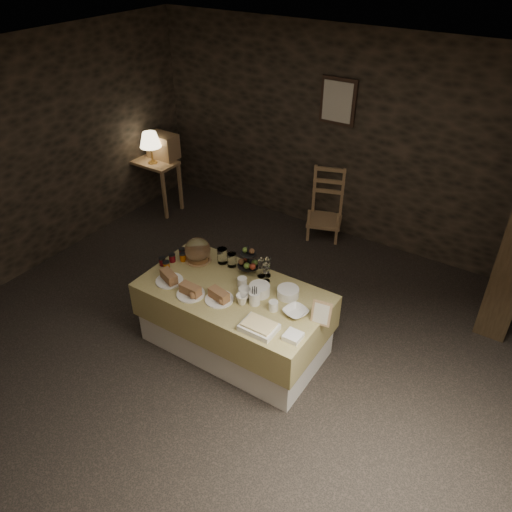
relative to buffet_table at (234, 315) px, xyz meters
The scene contains 27 objects.
ground_plane 0.42m from the buffet_table, 142.10° to the left, with size 5.50×5.00×0.01m, color black.
room_shell 1.17m from the buffet_table, 142.10° to the left, with size 5.52×5.02×2.60m.
buffet_table is the anchor object (origin of this frame).
console_table 3.13m from the buffet_table, 146.32° to the left, with size 0.69×0.39×0.74m.
table_lamp 3.13m from the buffet_table, 146.58° to the left, with size 0.29×0.29×0.44m.
wine_rack 3.23m from the buffet_table, 143.13° to the left, with size 0.42×0.26×0.34m, color #977647.
chair 2.43m from the buffet_table, 94.82° to the left, with size 0.54×0.53×0.72m.
framed_picture 2.89m from the buffet_table, 95.59° to the left, with size 0.45×0.04×0.55m.
plate_stack_a 0.42m from the buffet_table, 20.24° to the left, with size 0.19×0.19×0.10m, color white.
plate_stack_b 0.61m from the buffet_table, 23.38° to the left, with size 0.20×0.20×0.09m, color white.
cutlery_holder 0.45m from the buffet_table, 11.00° to the right, with size 0.10×0.10×0.12m, color white.
cup_a 0.38m from the buffet_table, 10.52° to the right, with size 0.13×0.13×0.10m, color white.
cup_b 0.40m from the buffet_table, 33.43° to the right, with size 0.10×0.10×0.10m, color white.
mug_c 0.36m from the buffet_table, 70.58° to the left, with size 0.09×0.09×0.10m, color white.
mug_d 0.57m from the buffet_table, ahead, with size 0.08×0.08×0.09m, color white.
bowl 0.72m from the buffet_table, ahead, with size 0.20×0.20×0.05m, color white.
cake_dome 0.74m from the buffet_table, 160.03° to the left, with size 0.26×0.26×0.26m.
fruit_stand 0.52m from the buffet_table, 97.43° to the left, with size 0.21×0.21×0.30m.
bread_platter_left 0.71m from the buffet_table, 159.68° to the right, with size 0.26×0.26×0.11m.
bread_platter_center 0.52m from the buffet_table, 137.94° to the right, with size 0.26×0.26×0.11m.
bread_platter_right 0.38m from the buffet_table, 98.79° to the right, with size 0.26×0.26×0.11m.
jam_jars 0.83m from the buffet_table, behind, with size 0.18×0.32×0.07m.
tart_dish 0.67m from the buffet_table, 33.29° to the right, with size 0.30×0.22×0.07m.
square_dish 0.87m from the buffet_table, 18.15° to the right, with size 0.14×0.14×0.04m, color white.
menu_frame 0.95m from the buffet_table, ahead, with size 0.17×0.02×0.22m, color #977647.
storage_jar_a 0.60m from the buffet_table, 138.68° to the left, with size 0.10×0.10×0.16m, color white.
storage_jar_b 0.54m from the buffet_table, 127.30° to the left, with size 0.09×0.09×0.14m, color white.
Camera 1 is at (2.25, -3.00, 3.55)m, focal length 35.00 mm.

